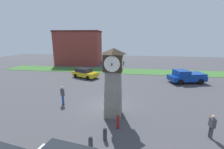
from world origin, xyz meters
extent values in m
plane|color=#424247|center=(0.00, 0.00, 0.00)|extent=(86.84, 86.84, 0.00)
cube|color=gray|center=(0.94, -1.48, 0.38)|extent=(1.34, 1.34, 0.75)
cube|color=gray|center=(0.94, -1.48, 1.13)|extent=(1.29, 1.29, 0.75)
cube|color=slate|center=(0.94, -1.48, 1.88)|extent=(1.24, 1.24, 0.75)
cube|color=gray|center=(0.94, -1.48, 2.63)|extent=(1.19, 1.19, 0.75)
cube|color=slate|center=(0.94, -1.48, 3.38)|extent=(1.14, 1.14, 0.75)
cube|color=#2D2316|center=(0.94, -1.48, 4.41)|extent=(1.41, 1.41, 1.29)
cylinder|color=white|center=(0.94, -0.75, 4.41)|extent=(1.16, 0.04, 1.16)
cube|color=black|center=(0.94, -0.72, 4.41)|extent=(0.06, 0.24, 0.17)
cube|color=black|center=(0.94, -0.72, 4.41)|extent=(0.04, 0.41, 0.22)
cylinder|color=white|center=(0.94, -2.20, 4.41)|extent=(1.16, 0.04, 1.16)
cube|color=black|center=(0.94, -2.24, 4.41)|extent=(0.06, 0.18, 0.24)
cube|color=black|center=(0.94, -2.24, 4.41)|extent=(0.04, 0.43, 0.09)
cylinder|color=white|center=(1.66, -1.48, 4.41)|extent=(0.04, 1.16, 1.16)
cube|color=black|center=(1.70, -1.48, 4.41)|extent=(0.25, 0.06, 0.15)
cube|color=black|center=(1.70, -1.48, 4.41)|extent=(0.12, 0.04, 0.43)
cylinder|color=white|center=(0.22, -1.48, 4.41)|extent=(0.04, 1.16, 1.16)
cube|color=black|center=(0.18, -1.48, 4.41)|extent=(0.22, 0.06, 0.21)
cube|color=black|center=(0.18, -1.48, 4.41)|extent=(0.43, 0.04, 0.17)
pyramid|color=#2D2316|center=(0.94, -1.48, 5.28)|extent=(1.48, 1.48, 0.45)
cylinder|color=#333338|center=(0.38, -5.99, 0.50)|extent=(0.24, 0.24, 1.00)
sphere|color=#333338|center=(0.38, -5.99, 1.04)|extent=(0.22, 0.22, 0.22)
cylinder|color=#333338|center=(0.89, -4.67, 0.35)|extent=(0.25, 0.25, 0.71)
sphere|color=#333338|center=(0.89, -4.67, 0.75)|extent=(0.23, 0.23, 0.23)
cylinder|color=maroon|center=(1.53, -3.31, 0.46)|extent=(0.21, 0.21, 0.92)
sphere|color=maroon|center=(1.53, -3.31, 0.95)|extent=(0.19, 0.19, 0.19)
cube|color=gold|center=(-5.36, 9.95, 0.61)|extent=(4.54, 3.33, 0.69)
cube|color=#1E2328|center=(-5.65, 10.07, 1.24)|extent=(2.76, 2.47, 0.56)
cylinder|color=black|center=(-3.83, 10.27, 0.32)|extent=(0.68, 0.45, 0.64)
cylinder|color=black|center=(-4.52, 8.63, 0.32)|extent=(0.68, 0.45, 0.64)
cylinder|color=black|center=(-6.20, 11.27, 0.32)|extent=(0.68, 0.45, 0.64)
cylinder|color=black|center=(-6.89, 9.62, 0.32)|extent=(0.68, 0.45, 0.64)
cube|color=navy|center=(9.93, 9.48, 0.70)|extent=(5.32, 3.33, 0.70)
cube|color=navy|center=(9.10, 9.26, 1.45)|extent=(2.19, 2.42, 0.80)
cube|color=navy|center=(10.89, 9.73, 1.23)|extent=(3.17, 2.77, 0.36)
cylinder|color=black|center=(8.76, 8.11, 0.40)|extent=(0.84, 0.47, 0.80)
cylinder|color=black|center=(8.24, 10.10, 0.40)|extent=(0.84, 0.47, 0.80)
cylinder|color=black|center=(11.62, 8.86, 0.40)|extent=(0.84, 0.47, 0.80)
cylinder|color=black|center=(11.10, 10.85, 0.40)|extent=(0.84, 0.47, 0.80)
cylinder|color=#264CA5|center=(-4.24, -0.06, 0.44)|extent=(0.14, 0.14, 0.89)
cylinder|color=#264CA5|center=(-4.09, -0.19, 0.44)|extent=(0.14, 0.14, 0.89)
cube|color=#3F3F47|center=(-4.16, -0.12, 1.22)|extent=(0.46, 0.44, 0.67)
sphere|color=tan|center=(-4.16, -0.12, 1.67)|extent=(0.24, 0.24, 0.24)
cylinder|color=#3F3F47|center=(7.49, -3.52, 0.39)|extent=(0.14, 0.14, 0.79)
cylinder|color=#3F3F47|center=(7.47, -3.32, 0.39)|extent=(0.14, 0.14, 0.79)
cube|color=#3F3F47|center=(7.48, -3.42, 1.08)|extent=(0.28, 0.43, 0.59)
sphere|color=tan|center=(7.48, -3.42, 1.48)|extent=(0.21, 0.21, 0.21)
cube|color=maroon|center=(-11.21, 22.79, 3.85)|extent=(10.62, 6.81, 7.70)
cube|color=#4F1E1B|center=(-11.21, 22.79, 7.85)|extent=(10.94, 7.01, 0.30)
cube|color=#386B2D|center=(2.33, 15.92, 0.02)|extent=(52.10, 4.97, 0.04)
camera|label=1|loc=(2.59, -12.65, 6.18)|focal=24.00mm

